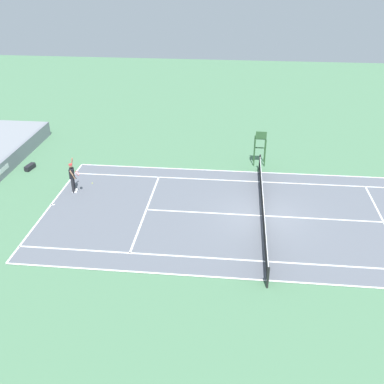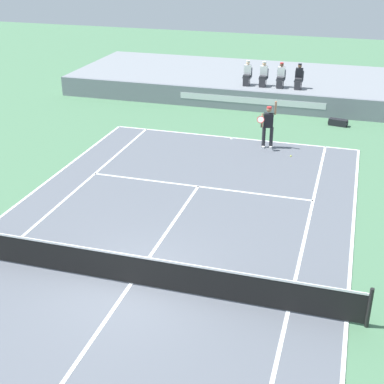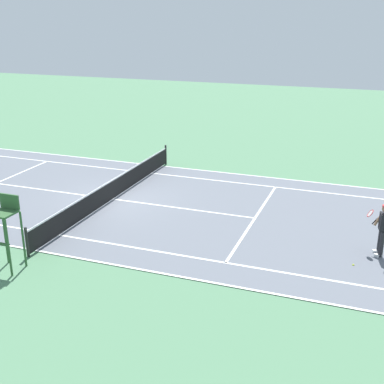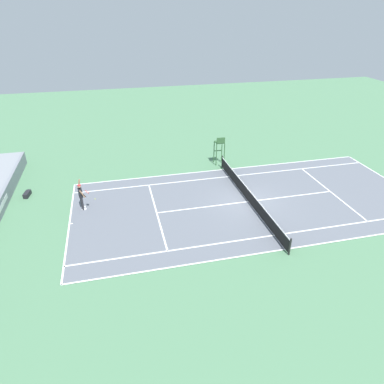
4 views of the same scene
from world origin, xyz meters
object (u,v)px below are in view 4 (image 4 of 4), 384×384
(tennis_player, at_px, (81,196))
(equipment_bag, at_px, (27,194))
(tennis_ball, at_px, (95,199))
(umpire_chair, at_px, (220,147))

(tennis_player, distance_m, equipment_bag, 4.89)
(tennis_ball, height_order, equipment_bag, equipment_bag)
(tennis_ball, bearing_deg, tennis_player, 146.06)
(tennis_player, bearing_deg, tennis_ball, -33.94)
(tennis_ball, bearing_deg, umpire_chair, -69.05)
(tennis_ball, relative_size, equipment_bag, 0.07)
(tennis_ball, distance_m, umpire_chair, 11.19)
(tennis_player, xyz_separation_m, umpire_chair, (5.10, -11.11, 0.56))
(umpire_chair, distance_m, equipment_bag, 15.31)
(umpire_chair, bearing_deg, tennis_player, 114.63)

